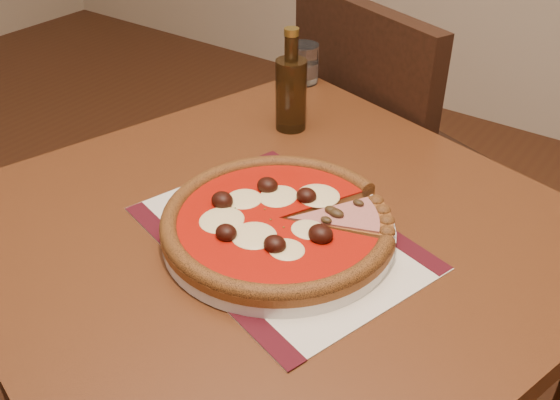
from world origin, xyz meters
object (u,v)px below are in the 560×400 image
Objects in this scene: chair_far at (389,162)px; pizza at (278,220)px; plate at (279,231)px; table at (272,277)px; water_glass at (303,64)px; bottle at (291,91)px.

pizza is (0.13, -0.63, 0.26)m from chair_far.
plate is 0.02m from pizza.
water_glass is at bearing 119.24° from table.
water_glass is 0.43× the size of bottle.
bottle is at bearing 122.08° from pizza.
water_glass is (-0.28, 0.47, 0.03)m from plate.
plate is 0.99× the size of pizza.
pizza is at bearing -59.37° from water_glass.
bottle reaches higher than chair_far.
plate is at bearing 43.14° from pizza.
table is at bearing 141.63° from pizza.
table is 0.14m from pizza.
bottle reaches higher than pizza.
water_glass is at bearing 71.32° from chair_far.
pizza is at bearing -38.37° from table.
chair_far is at bearing 99.85° from table.
bottle reaches higher than plate.
chair_far is 0.70m from pizza.
pizza reaches higher than plate.
table is 0.12m from plate.
plate is 4.00× the size of water_glass.
table is 3.07× the size of plate.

